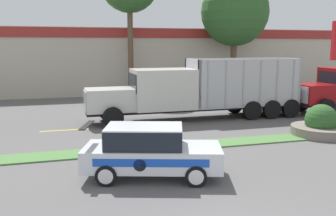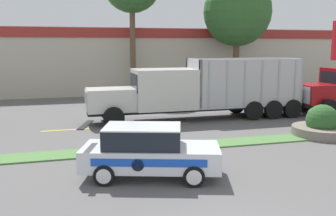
# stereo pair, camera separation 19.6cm
# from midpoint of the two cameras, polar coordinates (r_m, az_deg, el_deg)

# --- Properties ---
(grass_verge) EXTENTS (120.00, 1.27, 0.06)m
(grass_verge) POSITION_cam_midpoint_polar(r_m,az_deg,el_deg) (15.60, -2.78, -6.16)
(grass_verge) COLOR #517F42
(grass_verge) RESTS_ON ground_plane
(centre_line_4) EXTENTS (2.40, 0.14, 0.01)m
(centre_line_4) POSITION_cam_midpoint_polar(r_m,az_deg,el_deg) (19.70, -15.76, -3.27)
(centre_line_4) COLOR yellow
(centre_line_4) RESTS_ON ground_plane
(centre_line_5) EXTENTS (2.40, 0.14, 0.01)m
(centre_line_5) POSITION_cam_midpoint_polar(r_m,az_deg,el_deg) (20.44, -0.45, -2.45)
(centre_line_5) COLOR yellow
(centre_line_5) RESTS_ON ground_plane
(centre_line_6) EXTENTS (2.40, 0.14, 0.01)m
(centre_line_6) POSITION_cam_midpoint_polar(r_m,az_deg,el_deg) (22.49, 12.91, -1.59)
(centre_line_6) COLOR yellow
(centre_line_6) RESTS_ON ground_plane
(centre_line_7) EXTENTS (2.40, 0.14, 0.01)m
(centre_line_7) POSITION_cam_midpoint_polar(r_m,az_deg,el_deg) (25.53, 23.57, -0.85)
(centre_line_7) COLOR yellow
(centre_line_7) RESTS_ON ground_plane
(dump_truck_mid) EXTENTS (12.53, 2.58, 3.48)m
(dump_truck_mid) POSITION_cam_midpoint_polar(r_m,az_deg,el_deg) (21.40, 1.97, 2.38)
(dump_truck_mid) COLOR black
(dump_truck_mid) RESTS_ON ground_plane
(rally_car) EXTENTS (4.73, 3.00, 1.73)m
(rally_car) POSITION_cam_midpoint_polar(r_m,az_deg,el_deg) (12.17, -3.22, -6.56)
(rally_car) COLOR silver
(rally_car) RESTS_ON ground_plane
(stone_planter) EXTENTS (2.74, 2.74, 1.51)m
(stone_planter) POSITION_cam_midpoint_polar(r_m,az_deg,el_deg) (19.18, 21.99, -2.47)
(stone_planter) COLOR slate
(stone_planter) RESTS_ON ground_plane
(store_building_backdrop) EXTENTS (42.65, 12.10, 5.73)m
(store_building_backdrop) POSITION_cam_midpoint_polar(r_m,az_deg,el_deg) (38.64, -3.84, 7.45)
(store_building_backdrop) COLOR #BCB29E
(store_building_backdrop) RESTS_ON ground_plane
(tree_behind_left) EXTENTS (5.77, 5.77, 11.38)m
(tree_behind_left) POSITION_cam_midpoint_polar(r_m,az_deg,el_deg) (33.33, 9.99, 15.18)
(tree_behind_left) COLOR brown
(tree_behind_left) RESTS_ON ground_plane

